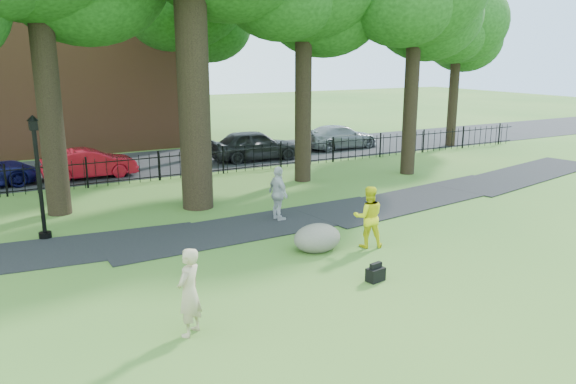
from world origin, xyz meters
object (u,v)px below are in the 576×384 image
woman (189,292)px  man (368,217)px  boulder (317,236)px  lamppost (39,180)px  red_sedan (90,164)px

woman → man: (6.18, 2.57, -0.00)m
boulder → lamppost: 8.29m
boulder → lamppost: size_ratio=0.38×
boulder → red_sedan: 13.46m
man → red_sedan: (-5.43, 13.28, -0.23)m
red_sedan → man: bearing=-158.8°
woman → boulder: bearing=172.7°
woman → boulder: (4.74, 3.00, -0.49)m
lamppost → red_sedan: lamppost is taller
woman → lamppost: (-1.92, 7.73, 0.92)m
lamppost → red_sedan: 8.62m
boulder → red_sedan: red_sedan is taller
man → lamppost: 9.64m
woman → lamppost: 8.01m
woman → red_sedan: woman is taller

